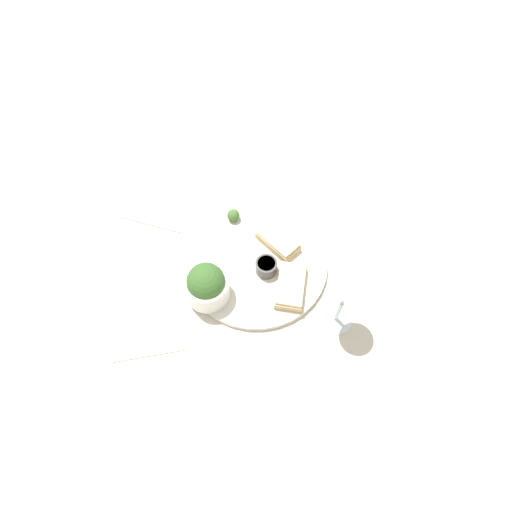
{
  "coord_description": "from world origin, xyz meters",
  "views": [
    {
      "loc": [
        0.42,
        -0.12,
        0.78
      ],
      "look_at": [
        0.0,
        0.0,
        0.03
      ],
      "focal_mm": 28.0,
      "sensor_mm": 36.0,
      "label": 1
    }
  ],
  "objects_px": {
    "cheese_toast_far": "(278,241)",
    "wine_glass": "(345,296)",
    "cheese_toast_near": "(291,286)",
    "salad_bowl": "(207,285)",
    "fork": "(151,223)",
    "napkin": "(149,318)",
    "sauce_ramekin": "(266,266)"
  },
  "relations": [
    {
      "from": "fork",
      "to": "wine_glass",
      "type": "bearing_deg",
      "value": 43.98
    },
    {
      "from": "cheese_toast_near",
      "to": "fork",
      "type": "distance_m",
      "value": 0.37
    },
    {
      "from": "sauce_ramekin",
      "to": "napkin",
      "type": "height_order",
      "value": "sauce_ramekin"
    },
    {
      "from": "salad_bowl",
      "to": "wine_glass",
      "type": "height_order",
      "value": "wine_glass"
    },
    {
      "from": "salad_bowl",
      "to": "napkin",
      "type": "bearing_deg",
      "value": -83.28
    },
    {
      "from": "salad_bowl",
      "to": "sauce_ramekin",
      "type": "distance_m",
      "value": 0.14
    },
    {
      "from": "cheese_toast_far",
      "to": "cheese_toast_near",
      "type": "bearing_deg",
      "value": -4.09
    },
    {
      "from": "salad_bowl",
      "to": "wine_glass",
      "type": "bearing_deg",
      "value": 63.14
    },
    {
      "from": "sauce_ramekin",
      "to": "cheese_toast_near",
      "type": "distance_m",
      "value": 0.07
    },
    {
      "from": "salad_bowl",
      "to": "fork",
      "type": "height_order",
      "value": "salad_bowl"
    },
    {
      "from": "cheese_toast_far",
      "to": "wine_glass",
      "type": "distance_m",
      "value": 0.23
    },
    {
      "from": "napkin",
      "to": "fork",
      "type": "relative_size",
      "value": 1.16
    },
    {
      "from": "salad_bowl",
      "to": "cheese_toast_near",
      "type": "distance_m",
      "value": 0.18
    },
    {
      "from": "salad_bowl",
      "to": "fork",
      "type": "bearing_deg",
      "value": -157.4
    },
    {
      "from": "napkin",
      "to": "sauce_ramekin",
      "type": "bearing_deg",
      "value": 97.87
    },
    {
      "from": "salad_bowl",
      "to": "fork",
      "type": "distance_m",
      "value": 0.25
    },
    {
      "from": "cheese_toast_near",
      "to": "cheese_toast_far",
      "type": "height_order",
      "value": "same"
    },
    {
      "from": "napkin",
      "to": "salad_bowl",
      "type": "bearing_deg",
      "value": 96.72
    },
    {
      "from": "cheese_toast_near",
      "to": "wine_glass",
      "type": "bearing_deg",
      "value": 39.48
    },
    {
      "from": "cheese_toast_far",
      "to": "wine_glass",
      "type": "relative_size",
      "value": 0.69
    },
    {
      "from": "wine_glass",
      "to": "fork",
      "type": "bearing_deg",
      "value": -136.02
    },
    {
      "from": "sauce_ramekin",
      "to": "fork",
      "type": "xyz_separation_m",
      "value": [
        -0.2,
        -0.23,
        -0.03
      ]
    },
    {
      "from": "cheese_toast_far",
      "to": "fork",
      "type": "xyz_separation_m",
      "value": [
        -0.15,
        -0.27,
        -0.02
      ]
    },
    {
      "from": "cheese_toast_far",
      "to": "sauce_ramekin",
      "type": "bearing_deg",
      "value": -38.34
    },
    {
      "from": "sauce_ramekin",
      "to": "napkin",
      "type": "bearing_deg",
      "value": -82.13
    },
    {
      "from": "cheese_toast_far",
      "to": "napkin",
      "type": "xyz_separation_m",
      "value": [
        0.09,
        -0.31,
        -0.02
      ]
    },
    {
      "from": "fork",
      "to": "cheese_toast_far",
      "type": "bearing_deg",
      "value": 61.74
    },
    {
      "from": "salad_bowl",
      "to": "wine_glass",
      "type": "distance_m",
      "value": 0.27
    },
    {
      "from": "napkin",
      "to": "wine_glass",
      "type": "bearing_deg",
      "value": 74.06
    },
    {
      "from": "wine_glass",
      "to": "napkin",
      "type": "distance_m",
      "value": 0.4
    },
    {
      "from": "cheese_toast_near",
      "to": "cheese_toast_far",
      "type": "relative_size",
      "value": 1.09
    },
    {
      "from": "sauce_ramekin",
      "to": "napkin",
      "type": "relative_size",
      "value": 0.27
    }
  ]
}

